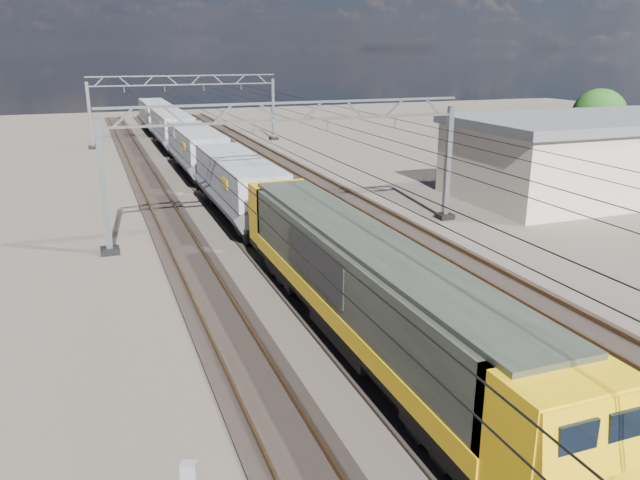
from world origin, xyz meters
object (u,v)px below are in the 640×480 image
object	(u,v)px
catenary_gantry_mid	(292,163)
locomotive	(364,284)
catenary_gantry_far	(186,107)
hopper_wagon_third	(172,128)
hopper_wagon_lead	(238,183)
trackside_cabinet	(189,474)
industrial_shed	(591,156)
hopper_wagon_mid	(197,148)
hopper_wagon_fourth	(156,114)
tree_far	(603,118)

from	to	relation	value
catenary_gantry_mid	locomotive	distance (m)	13.93
catenary_gantry_far	hopper_wagon_third	distance (m)	4.45
hopper_wagon_lead	locomotive	bearing A→B (deg)	-90.00
trackside_cabinet	industrial_shed	world-z (taller)	industrial_shed
trackside_cabinet	catenary_gantry_mid	bearing A→B (deg)	88.22
hopper_wagon_lead	hopper_wagon_mid	distance (m)	14.20
hopper_wagon_mid	trackside_cabinet	xyz separation A→B (m)	(-6.65, -37.40, -1.45)
locomotive	hopper_wagon_fourth	xyz separation A→B (m)	(-0.00, 60.30, -0.09)
catenary_gantry_far	hopper_wagon_mid	size ratio (longest dim) A/B	1.53
hopper_wagon_fourth	catenary_gantry_far	bearing A→B (deg)	-79.31
hopper_wagon_fourth	tree_far	bearing A→B (deg)	-48.72
catenary_gantry_mid	catenary_gantry_far	distance (m)	36.00
catenary_gantry_far	trackside_cabinet	world-z (taller)	catenary_gantry_far
hopper_wagon_lead	tree_far	size ratio (longest dim) A/B	1.97
catenary_gantry_mid	hopper_wagon_mid	bearing A→B (deg)	96.27
catenary_gantry_far	hopper_wagon_mid	distance (m)	17.99
trackside_cabinet	hopper_wagon_lead	bearing A→B (deg)	96.48
catenary_gantry_far	hopper_wagon_mid	bearing A→B (deg)	-96.41
hopper_wagon_lead	industrial_shed	bearing A→B (deg)	-4.76
catenary_gantry_mid	hopper_wagon_fourth	world-z (taller)	catenary_gantry_mid
catenary_gantry_far	industrial_shed	world-z (taller)	catenary_gantry_far
hopper_wagon_third	hopper_wagon_lead	bearing A→B (deg)	-90.00
hopper_wagon_third	catenary_gantry_far	bearing A→B (deg)	60.95
hopper_wagon_mid	catenary_gantry_far	bearing A→B (deg)	83.59
hopper_wagon_fourth	tree_far	xyz separation A→B (m)	(32.32, -36.81, 1.96)
catenary_gantry_mid	locomotive	world-z (taller)	catenary_gantry_mid
hopper_wagon_third	catenary_gantry_mid	bearing A→B (deg)	-86.47
hopper_wagon_third	hopper_wagon_fourth	size ratio (longest dim) A/B	1.00
locomotive	tree_far	size ratio (longest dim) A/B	3.20
hopper_wagon_third	trackside_cabinet	size ratio (longest dim) A/B	12.47
locomotive	hopper_wagon_mid	xyz separation A→B (m)	(-0.00, 31.90, -0.09)
catenary_gantry_mid	hopper_wagon_mid	size ratio (longest dim) A/B	1.53
catenary_gantry_far	hopper_wagon_fourth	size ratio (longest dim) A/B	1.53
catenary_gantry_mid	hopper_wagon_fourth	size ratio (longest dim) A/B	1.53
catenary_gantry_far	industrial_shed	distance (m)	40.51
hopper_wagon_mid	trackside_cabinet	distance (m)	38.02
hopper_wagon_mid	hopper_wagon_third	world-z (taller)	same
locomotive	hopper_wagon_mid	distance (m)	31.90
locomotive	hopper_wagon_third	distance (m)	46.10
catenary_gantry_far	trackside_cabinet	size ratio (longest dim) A/B	19.08
trackside_cabinet	hopper_wagon_mid	bearing A→B (deg)	102.39
hopper_wagon_mid	hopper_wagon_fourth	xyz separation A→B (m)	(0.00, 28.40, 0.00)
catenary_gantry_far	hopper_wagon_lead	world-z (taller)	catenary_gantry_far
hopper_wagon_mid	hopper_wagon_third	distance (m)	14.20
tree_far	catenary_gantry_mid	bearing A→B (deg)	-162.10
trackside_cabinet	industrial_shed	bearing A→B (deg)	57.15
trackside_cabinet	industrial_shed	size ratio (longest dim) A/B	0.06
catenary_gantry_mid	catenary_gantry_far	size ratio (longest dim) A/B	1.00
locomotive	hopper_wagon_third	size ratio (longest dim) A/B	1.62
hopper_wagon_mid	catenary_gantry_mid	bearing A→B (deg)	-83.73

